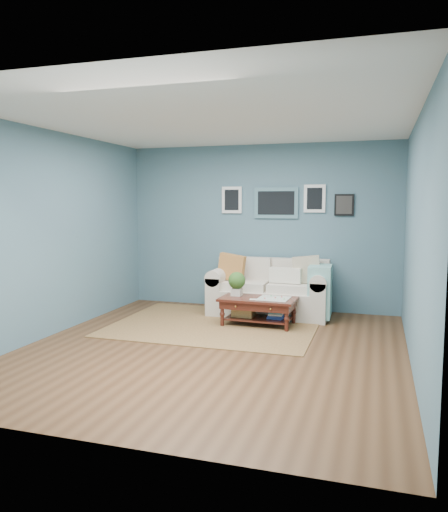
% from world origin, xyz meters
% --- Properties ---
extents(room_shell, '(5.00, 5.02, 2.70)m').
position_xyz_m(room_shell, '(0.01, 0.06, 1.36)').
color(room_shell, brown).
rests_on(room_shell, ground).
extents(area_rug, '(2.87, 2.30, 0.01)m').
position_xyz_m(area_rug, '(-0.34, 1.13, 0.01)').
color(area_rug, brown).
rests_on(area_rug, ground).
extents(loveseat, '(1.89, 0.86, 0.97)m').
position_xyz_m(loveseat, '(0.35, 2.03, 0.39)').
color(loveseat, beige).
rests_on(loveseat, ground).
extents(coffee_table, '(1.09, 0.66, 0.75)m').
position_xyz_m(coffee_table, '(0.20, 1.31, 0.33)').
color(coffee_table, '#36170F').
rests_on(coffee_table, ground).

